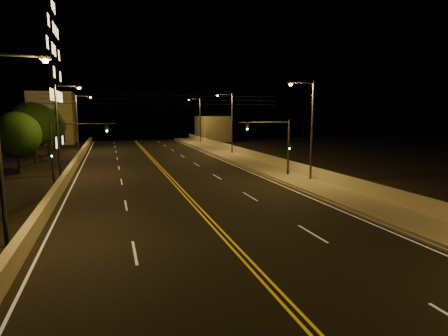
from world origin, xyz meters
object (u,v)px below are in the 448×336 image
object	(u,v)px
streetlight_3	(199,118)
traffic_signal_right	(278,141)
traffic_signal_left	(66,146)
tree_0	(17,135)
streetlight_2	(230,120)
tree_2	(47,124)
streetlight_4	(4,137)
streetlight_5	(60,123)
streetlight_6	(79,119)
tree_1	(33,125)
streetlight_1	(309,125)

from	to	relation	value
streetlight_3	traffic_signal_right	xyz separation A→B (m)	(-1.58, -39.74, -1.61)
traffic_signal_left	tree_0	size ratio (longest dim) A/B	0.88
streetlight_2	tree_2	distance (m)	26.89
streetlight_4	streetlight_5	size ratio (longest dim) A/B	1.00
streetlight_6	tree_1	xyz separation A→B (m)	(-4.40, -12.95, -0.44)
streetlight_6	streetlight_4	bearing A→B (deg)	-90.00
streetlight_3	streetlight_5	xyz separation A→B (m)	(-21.43, -32.30, 0.00)
streetlight_5	tree_0	xyz separation A→B (m)	(-4.39, 2.52, -1.18)
streetlight_4	tree_1	world-z (taller)	streetlight_4
tree_1	tree_2	world-z (taller)	tree_1
streetlight_4	tree_0	xyz separation A→B (m)	(-4.39, 23.16, -1.18)
streetlight_1	streetlight_6	world-z (taller)	same
streetlight_2	traffic_signal_left	world-z (taller)	streetlight_2
traffic_signal_left	tree_1	world-z (taller)	tree_1
streetlight_3	streetlight_6	size ratio (longest dim) A/B	1.00
streetlight_4	tree_2	world-z (taller)	streetlight_4
streetlight_2	streetlight_5	size ratio (longest dim) A/B	1.00
traffic_signal_right	tree_2	distance (m)	36.89
tree_0	streetlight_6	bearing A→B (deg)	78.52
streetlight_3	streetlight_6	world-z (taller)	same
streetlight_1	traffic_signal_left	world-z (taller)	streetlight_1
streetlight_5	streetlight_6	size ratio (longest dim) A/B	1.00
streetlight_2	streetlight_3	bearing A→B (deg)	90.00
streetlight_3	tree_1	size ratio (longest dim) A/B	1.19
tree_0	streetlight_4	bearing A→B (deg)	-79.27
traffic_signal_left	tree_2	xyz separation A→B (m)	(-5.31, 28.01, 1.01)
traffic_signal_left	tree_1	xyz separation A→B (m)	(-5.58, 18.61, 1.17)
streetlight_4	traffic_signal_right	size ratio (longest dim) A/B	1.61
streetlight_2	tree_1	distance (m)	25.85
streetlight_4	tree_0	size ratio (longest dim) A/B	1.41
streetlight_2	tree_0	xyz separation A→B (m)	(-25.82, -9.73, -1.18)
streetlight_4	traffic_signal_right	world-z (taller)	streetlight_4
streetlight_6	tree_1	distance (m)	13.69
tree_2	streetlight_2	bearing A→B (deg)	-18.04
streetlight_6	traffic_signal_right	distance (m)	37.32
streetlight_6	traffic_signal_left	bearing A→B (deg)	-87.86
streetlight_5	tree_1	world-z (taller)	streetlight_5
tree_0	traffic_signal_right	bearing A→B (deg)	-22.33
streetlight_5	streetlight_6	xyz separation A→B (m)	(0.00, 24.12, 0.00)
tree_0	streetlight_2	bearing A→B (deg)	20.65
streetlight_2	streetlight_4	world-z (taller)	same
streetlight_6	tree_0	size ratio (longest dim) A/B	1.41
streetlight_4	tree_2	distance (m)	41.42
streetlight_3	tree_1	xyz separation A→B (m)	(-25.83, -21.13, -0.44)
streetlight_4	streetlight_6	distance (m)	44.76
traffic_signal_left	streetlight_1	bearing A→B (deg)	-8.10
streetlight_2	streetlight_6	world-z (taller)	same
streetlight_1	tree_1	size ratio (longest dim) A/B	1.19
streetlight_5	tree_1	size ratio (longest dim) A/B	1.19
tree_1	tree_2	bearing A→B (deg)	88.35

